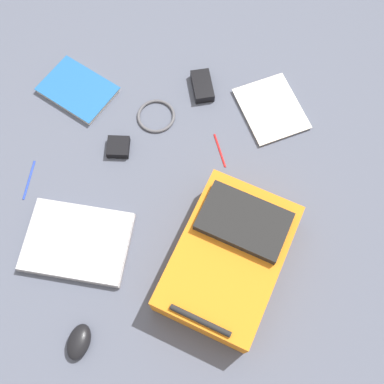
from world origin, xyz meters
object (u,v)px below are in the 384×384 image
Objects in this scene: computer_mouse at (79,342)px; cable_coil at (156,116)px; pen_black at (29,180)px; pen_blue at (220,150)px; laptop at (77,242)px; earbud_pouch at (118,147)px; power_brick at (202,86)px; book_manual at (271,109)px; backpack at (229,256)px; book_comic at (78,90)px.

computer_mouse is 0.75× the size of cable_coil.
pen_black and pen_blue have the same top height.
cable_coil is at bearing -90.74° from computer_mouse.
earbud_pouch is at bearing -114.74° from laptop.
power_brick reaches higher than earbud_pouch.
laptop is 0.31m from computer_mouse.
pen_blue is (-0.03, 0.26, -0.01)m from power_brick.
book_manual reaches higher than cable_coil.
cable_coil is 0.96× the size of pen_black.
power_brick is (-0.47, -0.54, 0.00)m from laptop.
pen_blue is (-0.03, -0.39, -0.07)m from backpack.
laptop is 0.58m from book_comic.
power_brick is (0.23, -0.12, 0.01)m from book_manual.
earbud_pouch is (0.14, 0.11, 0.01)m from cable_coil.
pen_black is at bearing 23.46° from cable_coil.
earbud_pouch reaches higher than book_comic.
laptop is (0.47, -0.12, -0.06)m from backpack.
pen_blue is at bearing 96.17° from power_brick.
pen_black is at bearing 11.40° from book_manual.
backpack is 7.25× the size of earbud_pouch.
backpack is at bearing 85.49° from pen_blue.
power_brick is 0.70m from pen_black.
pen_blue is at bearing 142.05° from cable_coil.
cable_coil is 1.10× the size of power_brick.
pen_black is (0.63, -0.36, -0.07)m from backpack.
book_comic reaches higher than cable_coil.
laptop reaches higher than cable_coil.
backpack reaches higher than cable_coil.
computer_mouse is 0.96m from power_brick.
backpack is at bearing 165.87° from laptop.
book_comic reaches higher than book_manual.
power_brick is (-0.45, 0.04, 0.01)m from book_comic.
laptop reaches higher than pen_blue.
book_manual is 0.88m from pen_black.
book_manual is 0.25m from pen_blue.
pen_black is 1.08× the size of pen_blue.
laptop is at bearing 65.26° from earbud_pouch.
backpack is at bearing 89.76° from power_brick.
computer_mouse reaches higher than earbud_pouch.
power_brick is 0.94× the size of pen_blue.
book_manual is at bearing 152.88° from power_brick.
laptop is 0.82m from book_manual.
book_manual is 0.56m from earbud_pouch.
cable_coil is (-0.27, 0.14, -0.01)m from book_comic.
earbud_pouch is at bearing 38.87° from cable_coil.
book_comic is 0.31m from cable_coil.
book_comic is 3.02× the size of computer_mouse.
laptop is 0.36m from earbud_pouch.
laptop is 1.31× the size of book_manual.
pen_black is (0.63, 0.29, -0.01)m from power_brick.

